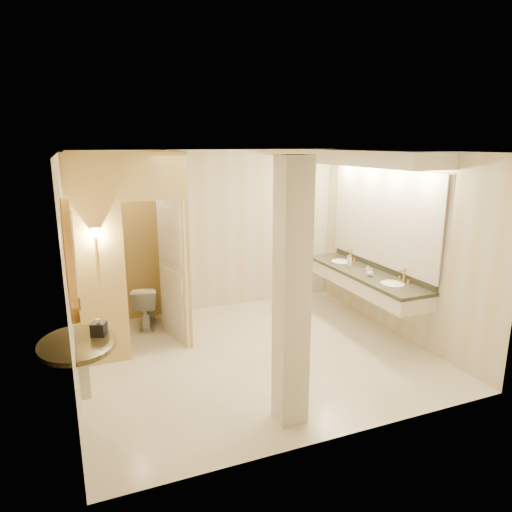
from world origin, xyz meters
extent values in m
plane|color=white|center=(0.00, 0.00, 0.00)|extent=(4.50, 4.50, 0.00)
plane|color=white|center=(0.00, 0.00, 2.70)|extent=(4.50, 4.50, 0.00)
cube|color=beige|center=(0.00, 2.00, 1.35)|extent=(4.50, 0.02, 2.70)
cube|color=beige|center=(0.00, -2.00, 1.35)|extent=(4.50, 0.02, 2.70)
cube|color=beige|center=(-2.25, 0.00, 1.35)|extent=(0.02, 4.00, 2.70)
cube|color=beige|center=(2.25, 0.00, 1.35)|extent=(0.02, 4.00, 2.70)
cube|color=#CFBC6C|center=(-0.80, 1.25, 1.35)|extent=(0.10, 1.50, 2.70)
cube|color=#CFBC6C|center=(-1.93, 0.50, 1.35)|extent=(0.65, 0.10, 2.70)
cube|color=#CFBC6C|center=(-1.20, 0.50, 2.40)|extent=(0.80, 0.10, 0.60)
cube|color=beige|center=(-0.91, 0.89, 1.05)|extent=(0.26, 0.78, 2.10)
cylinder|color=gold|center=(-1.93, 0.43, 1.55)|extent=(0.03, 0.03, 0.30)
cone|color=beige|center=(-1.93, 0.43, 1.75)|extent=(0.14, 0.14, 0.14)
cube|color=beige|center=(1.95, 0.35, 0.73)|extent=(0.60, 2.48, 0.24)
cube|color=black|center=(1.95, 0.35, 0.85)|extent=(0.64, 2.52, 0.05)
cube|color=black|center=(2.23, 0.35, 0.92)|extent=(0.03, 2.48, 0.10)
ellipsoid|color=white|center=(1.95, -0.32, 0.83)|extent=(0.40, 0.44, 0.15)
cylinder|color=gold|center=(2.15, -0.32, 0.96)|extent=(0.03, 0.03, 0.22)
ellipsoid|color=white|center=(1.95, 1.02, 0.83)|extent=(0.40, 0.44, 0.15)
cylinder|color=gold|center=(2.15, 1.02, 0.96)|extent=(0.03, 0.03, 0.22)
cube|color=white|center=(2.23, 0.35, 1.70)|extent=(0.03, 2.48, 1.40)
cube|color=beige|center=(1.95, 0.35, 2.59)|extent=(0.75, 2.68, 0.22)
cylinder|color=black|center=(-2.23, -0.76, 0.85)|extent=(0.94, 0.94, 0.05)
cube|color=beige|center=(-2.19, -0.76, 0.55)|extent=(0.10, 0.10, 0.60)
cylinder|color=#C7873A|center=(-2.21, -0.76, 1.70)|extent=(0.07, 0.94, 0.94)
cylinder|color=white|center=(-2.17, -0.76, 1.70)|extent=(0.02, 0.75, 0.75)
cube|color=beige|center=(-0.24, -1.53, 1.35)|extent=(0.29, 0.29, 2.70)
cube|color=black|center=(-2.01, -0.67, 0.94)|extent=(0.18, 0.18, 0.14)
imported|color=white|center=(-1.23, 1.53, 0.34)|extent=(0.53, 0.74, 0.68)
imported|color=beige|center=(1.90, 0.20, 0.94)|extent=(0.07, 0.07, 0.13)
imported|color=silver|center=(1.88, 0.09, 0.93)|extent=(0.11, 0.11, 0.12)
imported|color=#C6B28C|center=(1.88, 0.66, 0.97)|extent=(0.08, 0.08, 0.20)
camera|label=1|loc=(-2.14, -5.32, 2.80)|focal=32.00mm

